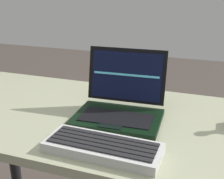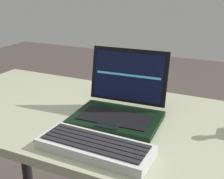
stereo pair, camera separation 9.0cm
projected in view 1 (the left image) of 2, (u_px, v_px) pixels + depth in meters
The scene contains 3 objects.
desk at pixel (129, 146), 1.04m from camera, with size 1.59×0.64×0.75m.
laptop_front at pixel (120, 104), 1.01m from camera, with size 0.30×0.26×0.22m.
external_keyboard at pixel (103, 147), 0.81m from camera, with size 0.33×0.13×0.03m.
Camera 1 is at (0.25, -0.87, 1.19)m, focal length 47.06 mm.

